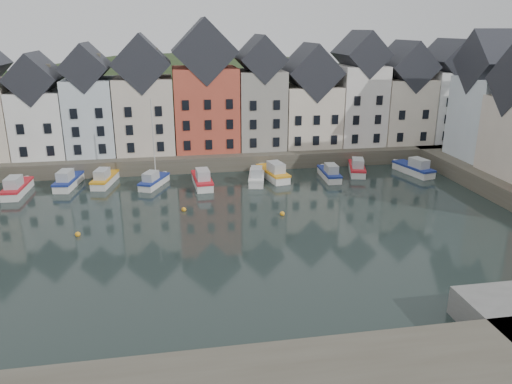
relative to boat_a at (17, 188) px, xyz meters
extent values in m
plane|color=black|center=(22.92, -16.98, -0.73)|extent=(260.00, 260.00, 0.00)
cube|color=#4A4539|center=(22.92, 13.02, 0.27)|extent=(90.00, 16.00, 2.00)
ellipsoid|color=#223219|center=(22.92, 39.02, -18.73)|extent=(153.60, 70.40, 64.00)
sphere|color=#1A3116|center=(8.98, 33.96, 7.97)|extent=(5.77, 5.77, 5.77)
sphere|color=#1A3116|center=(47.78, 43.77, 7.38)|extent=(5.27, 5.27, 5.27)
sphere|color=#1A3116|center=(54.74, 37.22, 7.15)|extent=(5.07, 5.07, 5.07)
sphere|color=#1A3116|center=(37.19, 38.22, 7.08)|extent=(5.01, 5.01, 5.01)
sphere|color=#1A3116|center=(51.25, 43.27, 7.32)|extent=(5.21, 5.21, 5.21)
sphere|color=#1A3116|center=(24.91, 41.67, 7.59)|extent=(5.45, 5.45, 5.45)
sphere|color=#1A3116|center=(60.72, 31.34, 6.47)|extent=(4.49, 4.49, 4.49)
cube|color=white|center=(1.02, 11.02, 5.57)|extent=(6.56, 8.00, 8.61)
cube|color=#22232A|center=(1.02, 11.02, 11.50)|extent=(6.56, 8.16, 6.56)
cube|color=silver|center=(7.55, 11.02, 6.27)|extent=(6.20, 8.00, 10.02)
cube|color=#22232A|center=(7.55, 11.02, 12.82)|extent=(6.20, 8.16, 6.20)
cube|color=beige|center=(14.65, 11.02, 6.30)|extent=(7.70, 8.00, 10.08)
cube|color=#22232A|center=(14.65, 11.02, 13.25)|extent=(7.70, 8.16, 7.70)
cube|color=#C44C38|center=(22.99, 11.02, 6.91)|extent=(8.69, 8.00, 11.28)
cube|color=#22232A|center=(22.99, 11.02, 14.70)|extent=(8.69, 8.16, 8.69)
cube|color=#9A958C|center=(30.70, 11.02, 6.66)|extent=(6.43, 8.00, 10.78)
cube|color=#22232A|center=(30.70, 11.02, 13.64)|extent=(6.43, 8.16, 6.43)
cube|color=beige|center=(38.00, 11.02, 5.54)|extent=(7.88, 8.00, 8.56)
cube|color=#22232A|center=(38.00, 11.02, 11.77)|extent=(7.88, 8.16, 7.88)
cube|color=white|center=(45.34, 11.02, 6.90)|extent=(6.50, 8.00, 11.27)
cube|color=#22232A|center=(45.34, 11.02, 14.15)|extent=(6.50, 8.16, 6.50)
cube|color=#F0E1C9|center=(52.35, 11.02, 5.93)|extent=(7.23, 8.00, 9.32)
cube|color=#22232A|center=(52.35, 11.02, 12.38)|extent=(7.23, 8.16, 7.23)
cube|color=white|center=(59.20, 11.02, 6.43)|extent=(6.18, 8.00, 10.32)
cube|color=#22232A|center=(59.20, 11.02, 13.11)|extent=(6.18, 8.16, 6.18)
cube|color=silver|center=(58.92, -0.71, 6.46)|extent=(7.47, 8.00, 10.38)
cube|color=#22232A|center=(58.92, -0.71, 13.63)|extent=(7.62, 8.00, 8.00)
sphere|color=orange|center=(18.92, -8.98, -0.58)|extent=(0.50, 0.50, 0.50)
sphere|color=orange|center=(28.92, -11.98, -0.58)|extent=(0.50, 0.50, 0.50)
sphere|color=orange|center=(8.92, -13.98, -0.58)|extent=(0.50, 0.50, 0.50)
cube|color=silver|center=(0.01, 0.20, -0.37)|extent=(2.13, 6.37, 1.15)
cube|color=red|center=(0.01, 0.20, 0.26)|extent=(2.24, 6.50, 0.26)
cube|color=#A5A9AD|center=(-0.03, -0.74, 0.89)|extent=(1.57, 2.57, 1.26)
cube|color=silver|center=(5.40, 2.14, -0.37)|extent=(2.76, 6.39, 1.13)
cube|color=navy|center=(5.40, 2.14, 0.24)|extent=(2.88, 6.53, 0.26)
cube|color=#A5A9AD|center=(5.26, 1.22, 0.86)|extent=(1.80, 2.66, 1.24)
cube|color=silver|center=(9.67, 2.31, -0.39)|extent=(2.92, 6.18, 1.09)
cube|color=orange|center=(9.67, 2.31, 0.21)|extent=(3.04, 6.32, 0.25)
cube|color=#A5A9AD|center=(9.50, 1.43, 0.80)|extent=(1.83, 2.60, 1.19)
cube|color=silver|center=(15.67, 0.51, -0.41)|extent=(3.74, 5.69, 1.01)
cube|color=navy|center=(15.67, 0.51, 0.13)|extent=(3.87, 5.82, 0.23)
cube|color=#A5A9AD|center=(15.33, -0.25, 0.68)|extent=(2.06, 2.53, 1.10)
cylinder|color=silver|center=(15.89, 1.01, 4.76)|extent=(0.13, 0.13, 10.07)
cube|color=silver|center=(21.47, -0.37, -0.36)|extent=(2.26, 6.45, 1.16)
cube|color=red|center=(21.47, -0.37, 0.27)|extent=(2.37, 6.58, 0.26)
cube|color=#A5A9AD|center=(21.52, -1.32, 0.91)|extent=(1.62, 2.62, 1.27)
cube|color=silver|center=(28.32, -0.06, -0.39)|extent=(2.93, 6.12, 1.08)
cube|color=silver|center=(28.32, -0.06, 0.20)|extent=(3.05, 6.25, 0.25)
cube|color=#A5A9AD|center=(28.14, -0.92, 0.78)|extent=(1.82, 2.58, 1.18)
cube|color=silver|center=(30.63, 1.13, -0.35)|extent=(3.23, 6.81, 1.20)
cube|color=orange|center=(30.63, 1.13, 0.30)|extent=(3.36, 6.96, 0.27)
cube|color=#A5A9AD|center=(30.83, 0.16, 0.96)|extent=(2.02, 2.87, 1.31)
cube|color=silver|center=(37.78, -0.09, -0.40)|extent=(1.97, 5.81, 1.05)
cube|color=navy|center=(37.78, -0.09, 0.17)|extent=(2.07, 5.93, 0.24)
cube|color=#A5A9AD|center=(37.74, -0.95, 0.75)|extent=(1.44, 2.35, 1.15)
cube|color=silver|center=(42.17, 1.64, -0.38)|extent=(3.49, 6.34, 1.11)
cube|color=red|center=(42.17, 1.64, 0.23)|extent=(3.62, 6.48, 0.25)
cube|color=#A5A9AD|center=(41.91, 0.77, 0.83)|extent=(2.05, 2.73, 1.21)
cube|color=silver|center=(49.42, 0.06, -0.37)|extent=(3.34, 6.58, 1.16)
cube|color=navy|center=(49.42, 0.06, 0.26)|extent=(3.47, 6.73, 0.26)
cube|color=#A5A9AD|center=(49.65, -0.86, 0.89)|extent=(2.03, 2.80, 1.26)
camera|label=1|loc=(17.98, -59.04, 17.82)|focal=35.00mm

